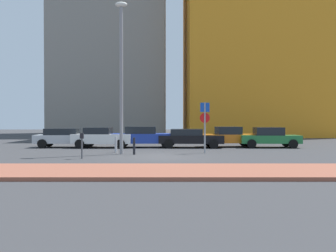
{
  "coord_description": "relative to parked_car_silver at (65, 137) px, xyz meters",
  "views": [
    {
      "loc": [
        0.49,
        -19.07,
        1.94
      ],
      "look_at": [
        0.55,
        3.61,
        1.6
      ],
      "focal_mm": 37.85,
      "sensor_mm": 36.0,
      "label": 1
    }
  ],
  "objects": [
    {
      "name": "ground_plane",
      "position": [
        6.96,
        -6.68,
        -0.74
      ],
      "size": [
        120.0,
        120.0,
        0.0
      ],
      "primitive_type": "plane",
      "color": "#38383A"
    },
    {
      "name": "sidewalk_brick",
      "position": [
        6.96,
        -12.72,
        -0.67
      ],
      "size": [
        40.0,
        3.64,
        0.14
      ],
      "primitive_type": "cube",
      "color": "#93513D",
      "rests_on": "ground"
    },
    {
      "name": "parked_car_silver",
      "position": [
        0.0,
        0.0,
        0.0
      ],
      "size": [
        4.58,
        2.07,
        1.38
      ],
      "color": "#B7BABF",
      "rests_on": "ground"
    },
    {
      "name": "parked_car_white",
      "position": [
        2.67,
        -0.28,
        0.02
      ],
      "size": [
        4.23,
        2.12,
        1.46
      ],
      "color": "white",
      "rests_on": "ground"
    },
    {
      "name": "parked_car_blue",
      "position": [
        5.65,
        -0.0,
        0.05
      ],
      "size": [
        4.63,
        2.02,
        1.52
      ],
      "color": "#1E389E",
      "rests_on": "ground"
    },
    {
      "name": "parked_car_black",
      "position": [
        9.05,
        -0.25,
        -0.02
      ],
      "size": [
        4.7,
        2.25,
        1.34
      ],
      "color": "black",
      "rests_on": "ground"
    },
    {
      "name": "parked_car_orange",
      "position": [
        11.93,
        0.42,
        0.03
      ],
      "size": [
        4.12,
        2.22,
        1.5
      ],
      "color": "orange",
      "rests_on": "ground"
    },
    {
      "name": "parked_car_green",
      "position": [
        14.78,
        -0.16,
        0.02
      ],
      "size": [
        4.3,
        2.09,
        1.47
      ],
      "color": "#237238",
      "rests_on": "ground"
    },
    {
      "name": "parking_sign_post",
      "position": [
        9.65,
        -4.64,
        1.18
      ],
      "size": [
        0.6,
        0.1,
        3.04
      ],
      "color": "gray",
      "rests_on": "ground"
    },
    {
      "name": "parking_meter",
      "position": [
        3.06,
        -7.75,
        0.12
      ],
      "size": [
        0.18,
        0.14,
        1.31
      ],
      "color": "#4C4C51",
      "rests_on": "ground"
    },
    {
      "name": "street_lamp",
      "position": [
        4.74,
        -5.28,
        4.31
      ],
      "size": [
        0.7,
        0.36,
        8.79
      ],
      "color": "gray",
      "rests_on": "ground"
    },
    {
      "name": "traffic_bollard_near",
      "position": [
        4.28,
        -4.28,
        -0.25
      ],
      "size": [
        0.15,
        0.15,
        0.97
      ],
      "primitive_type": "cylinder",
      "color": "#B7B7BC",
      "rests_on": "ground"
    },
    {
      "name": "traffic_bollard_mid",
      "position": [
        5.51,
        -5.56,
        -0.24
      ],
      "size": [
        0.14,
        0.14,
        0.98
      ],
      "primitive_type": "cylinder",
      "color": "black",
      "rests_on": "ground"
    },
    {
      "name": "building_colorful_midrise",
      "position": [
        18.81,
        22.2,
        15.17
      ],
      "size": [
        17.89,
        17.53,
        31.82
      ],
      "primitive_type": "cube",
      "color": "orange",
      "rests_on": "ground"
    },
    {
      "name": "building_under_construction",
      "position": [
        -0.38,
        25.28,
        11.76
      ],
      "size": [
        14.89,
        14.86,
        24.99
      ],
      "primitive_type": "cube",
      "color": "gray",
      "rests_on": "ground"
    }
  ]
}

